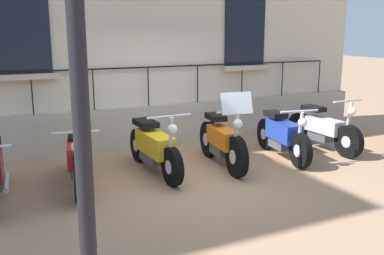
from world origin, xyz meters
The scene contains 6 objects.
ground_plane centered at (0.00, 0.00, 0.00)m, with size 60.00×60.00×0.00m, color #9E7A5B.
motorcycle_red centered at (-0.34, -1.87, 0.42)m, with size 2.01×0.75×1.01m.
motorcycle_yellow centered at (-0.44, -0.56, 0.43)m, with size 2.11×0.74×1.11m.
motorcycle_orange centered at (-0.25, 0.67, 0.45)m, with size 1.97×0.67×1.41m.
motorcycle_blue centered at (-0.21, 1.96, 0.43)m, with size 1.98×0.77×1.03m.
motorcycle_silver centered at (-0.36, 3.10, 0.41)m, with size 2.05×0.70×1.11m.
Camera 1 is at (6.31, -3.11, 2.38)m, focal length 40.80 mm.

